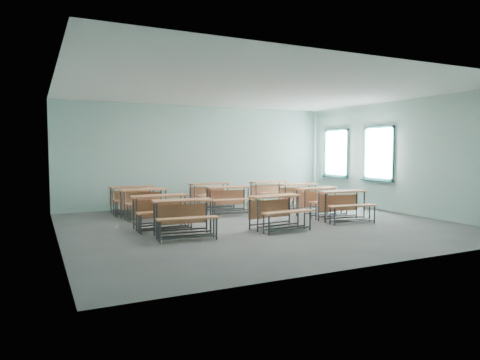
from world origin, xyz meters
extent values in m
cube|color=slate|center=(0.00, 0.00, -0.01)|extent=(9.00, 8.00, 0.02)
cube|color=white|center=(0.00, 0.00, 3.21)|extent=(9.00, 8.00, 0.02)
cube|color=#A0C8BD|center=(0.00, 4.01, 1.60)|extent=(9.00, 0.02, 3.20)
cube|color=#A0C8BD|center=(0.00, -4.01, 1.60)|extent=(9.00, 0.02, 3.20)
cube|color=#A0C8BD|center=(-4.51, 0.00, 1.60)|extent=(0.02, 8.00, 3.20)
cube|color=#A0C8BD|center=(4.51, 0.00, 1.60)|extent=(0.02, 8.00, 3.20)
cube|color=#1A4B4B|center=(4.47, 2.80, 0.93)|extent=(0.06, 1.20, 0.06)
cube|color=#1A4B4B|center=(4.47, 2.80, 2.47)|extent=(0.06, 1.20, 0.06)
cube|color=#1A4B4B|center=(4.47, 2.23, 1.70)|extent=(0.06, 0.06, 1.60)
cube|color=#1A4B4B|center=(4.47, 3.37, 1.70)|extent=(0.06, 0.06, 1.60)
cube|color=#1A4B4B|center=(4.47, 2.80, 1.70)|extent=(0.04, 0.04, 1.48)
cube|color=#1A4B4B|center=(4.47, 2.80, 1.70)|extent=(0.04, 1.08, 0.04)
cube|color=#1A4B4B|center=(4.43, 2.80, 0.87)|extent=(0.14, 1.28, 0.04)
cube|color=white|center=(4.50, 2.80, 1.70)|extent=(0.01, 1.08, 1.48)
cube|color=#1A4B4B|center=(4.47, 0.80, 0.93)|extent=(0.06, 1.20, 0.06)
cube|color=#1A4B4B|center=(4.47, 0.80, 2.47)|extent=(0.06, 1.20, 0.06)
cube|color=#1A4B4B|center=(4.47, 0.23, 1.70)|extent=(0.06, 0.06, 1.60)
cube|color=#1A4B4B|center=(4.47, 1.37, 1.70)|extent=(0.06, 0.06, 1.60)
cube|color=#1A4B4B|center=(4.47, 0.80, 1.70)|extent=(0.04, 0.04, 1.48)
cube|color=#1A4B4B|center=(4.47, 0.80, 1.70)|extent=(0.04, 1.08, 0.04)
cube|color=#1A4B4B|center=(4.43, 0.80, 0.87)|extent=(0.14, 1.28, 0.04)
cube|color=white|center=(4.50, 0.80, 1.70)|extent=(0.01, 1.08, 1.48)
cube|color=#BA6A43|center=(-2.12, -0.49, 0.75)|extent=(1.26, 0.54, 0.04)
cube|color=#BA6A43|center=(-2.10, -0.30, 0.43)|extent=(1.16, 0.14, 0.42)
cylinder|color=#383B3D|center=(-2.70, -0.59, 0.36)|extent=(0.04, 0.04, 0.73)
cylinder|color=#383B3D|center=(-1.58, -0.71, 0.36)|extent=(0.04, 0.04, 0.73)
cylinder|color=#383B3D|center=(-2.66, -0.27, 0.36)|extent=(0.04, 0.04, 0.73)
cylinder|color=#383B3D|center=(-1.54, -0.39, 0.36)|extent=(0.04, 0.04, 0.73)
cube|color=#383B3D|center=(-2.14, -0.65, 0.10)|extent=(1.12, 0.15, 0.03)
cube|color=#383B3D|center=(-2.10, -0.33, 0.10)|extent=(1.12, 0.15, 0.03)
cube|color=#BA6A43|center=(-2.17, -0.98, 0.44)|extent=(1.25, 0.38, 0.04)
cylinder|color=#383B3D|center=(-2.74, -1.01, 0.21)|extent=(0.04, 0.04, 0.42)
cylinder|color=#383B3D|center=(-1.62, -1.13, 0.21)|extent=(0.04, 0.04, 0.42)
cylinder|color=#383B3D|center=(-2.72, -0.82, 0.21)|extent=(0.04, 0.04, 0.42)
cylinder|color=#383B3D|center=(-1.60, -0.94, 0.21)|extent=(0.04, 0.04, 0.42)
cube|color=#383B3D|center=(-2.18, -1.07, 0.08)|extent=(1.12, 0.15, 0.03)
cube|color=#383B3D|center=(-2.16, -0.88, 0.08)|extent=(1.12, 0.15, 0.03)
cube|color=#BA6A43|center=(0.03, -0.59, 0.75)|extent=(1.26, 0.53, 0.04)
cube|color=#BA6A43|center=(0.01, -0.41, 0.43)|extent=(1.16, 0.13, 0.42)
cylinder|color=#383B3D|center=(-0.51, -0.81, 0.36)|extent=(0.04, 0.04, 0.73)
cylinder|color=#383B3D|center=(0.61, -0.70, 0.36)|extent=(0.04, 0.04, 0.73)
cylinder|color=#383B3D|center=(-0.54, -0.49, 0.36)|extent=(0.04, 0.04, 0.73)
cylinder|color=#383B3D|center=(0.57, -0.38, 0.36)|extent=(0.04, 0.04, 0.73)
cube|color=#383B3D|center=(0.05, -0.76, 0.10)|extent=(1.12, 0.14, 0.03)
cube|color=#383B3D|center=(0.01, -0.43, 0.10)|extent=(1.12, 0.14, 0.03)
cube|color=#BA6A43|center=(0.08, -1.08, 0.44)|extent=(1.24, 0.37, 0.04)
cylinder|color=#383B3D|center=(-0.47, -1.23, 0.21)|extent=(0.04, 0.04, 0.42)
cylinder|color=#383B3D|center=(0.65, -1.12, 0.21)|extent=(0.04, 0.04, 0.42)
cylinder|color=#383B3D|center=(-0.49, -1.04, 0.21)|extent=(0.04, 0.04, 0.42)
cylinder|color=#383B3D|center=(0.63, -0.93, 0.21)|extent=(0.04, 0.04, 0.42)
cube|color=#383B3D|center=(0.09, -1.18, 0.08)|extent=(1.12, 0.14, 0.03)
cube|color=#383B3D|center=(0.07, -0.99, 0.08)|extent=(1.12, 0.14, 0.03)
cube|color=#BA6A43|center=(2.12, -0.40, 0.75)|extent=(1.26, 0.55, 0.04)
cube|color=#BA6A43|center=(2.14, -0.21, 0.43)|extent=(1.16, 0.15, 0.42)
cylinder|color=#383B3D|center=(1.54, -0.50, 0.36)|extent=(0.04, 0.04, 0.73)
cylinder|color=#383B3D|center=(2.66, -0.63, 0.36)|extent=(0.04, 0.04, 0.73)
cylinder|color=#383B3D|center=(1.58, -0.17, 0.36)|extent=(0.04, 0.04, 0.73)
cylinder|color=#383B3D|center=(2.69, -0.30, 0.36)|extent=(0.04, 0.04, 0.73)
cube|color=#383B3D|center=(2.10, -0.56, 0.10)|extent=(1.12, 0.16, 0.03)
cube|color=#383B3D|center=(2.14, -0.24, 0.10)|extent=(1.12, 0.16, 0.03)
cube|color=#BA6A43|center=(2.06, -0.89, 0.44)|extent=(1.25, 0.39, 0.04)
cylinder|color=#383B3D|center=(1.49, -0.92, 0.21)|extent=(0.04, 0.04, 0.42)
cylinder|color=#383B3D|center=(2.61, -1.05, 0.21)|extent=(0.04, 0.04, 0.42)
cylinder|color=#383B3D|center=(1.51, -0.73, 0.21)|extent=(0.04, 0.04, 0.42)
cylinder|color=#383B3D|center=(2.63, -0.86, 0.21)|extent=(0.04, 0.04, 0.42)
cube|color=#383B3D|center=(2.05, -0.98, 0.08)|extent=(1.12, 0.16, 0.03)
cube|color=#383B3D|center=(2.07, -0.79, 0.08)|extent=(1.12, 0.16, 0.03)
cube|color=#BA6A43|center=(-2.31, 0.60, 0.75)|extent=(1.23, 0.41, 0.04)
cube|color=#BA6A43|center=(-2.31, 0.79, 0.43)|extent=(1.16, 0.02, 0.42)
cylinder|color=#383B3D|center=(-2.87, 0.44, 0.36)|extent=(0.04, 0.04, 0.73)
cylinder|color=#383B3D|center=(-1.75, 0.44, 0.36)|extent=(0.04, 0.04, 0.73)
cylinder|color=#383B3D|center=(-2.87, 0.77, 0.36)|extent=(0.04, 0.04, 0.73)
cylinder|color=#383B3D|center=(-1.75, 0.76, 0.36)|extent=(0.04, 0.04, 0.73)
cube|color=#383B3D|center=(-2.31, 0.44, 0.10)|extent=(1.12, 0.03, 0.03)
cube|color=#383B3D|center=(-2.31, 0.77, 0.10)|extent=(1.12, 0.03, 0.03)
cube|color=#BA6A43|center=(-2.31, 0.11, 0.44)|extent=(1.23, 0.26, 0.04)
cylinder|color=#383B3D|center=(-2.88, 0.02, 0.21)|extent=(0.04, 0.04, 0.42)
cylinder|color=#383B3D|center=(-1.75, 0.01, 0.21)|extent=(0.04, 0.04, 0.42)
cylinder|color=#383B3D|center=(-2.87, 0.21, 0.21)|extent=(0.04, 0.04, 0.42)
cylinder|color=#383B3D|center=(-1.75, 0.21, 0.21)|extent=(0.04, 0.04, 0.42)
cube|color=#383B3D|center=(-2.31, 0.01, 0.08)|extent=(1.12, 0.03, 0.03)
cube|color=#383B3D|center=(-2.31, 0.21, 0.08)|extent=(1.12, 0.03, 0.03)
cube|color=#BA6A43|center=(2.09, 0.63, 0.75)|extent=(1.27, 0.56, 0.04)
cube|color=#BA6A43|center=(2.06, 0.82, 0.43)|extent=(1.16, 0.16, 0.42)
cylinder|color=#383B3D|center=(1.55, 0.40, 0.36)|extent=(0.04, 0.04, 0.73)
cylinder|color=#383B3D|center=(2.67, 0.54, 0.36)|extent=(0.04, 0.04, 0.73)
cylinder|color=#383B3D|center=(1.51, 0.72, 0.36)|extent=(0.04, 0.04, 0.73)
cylinder|color=#383B3D|center=(2.62, 0.86, 0.36)|extent=(0.04, 0.04, 0.73)
cube|color=#383B3D|center=(2.11, 0.47, 0.10)|extent=(1.12, 0.17, 0.03)
cube|color=#383B3D|center=(2.07, 0.79, 0.10)|extent=(1.12, 0.17, 0.03)
cube|color=#BA6A43|center=(2.15, 0.14, 0.44)|extent=(1.25, 0.40, 0.04)
cylinder|color=#383B3D|center=(1.60, -0.02, 0.21)|extent=(0.04, 0.04, 0.42)
cylinder|color=#383B3D|center=(2.72, 0.12, 0.21)|extent=(0.04, 0.04, 0.42)
cylinder|color=#383B3D|center=(1.58, 0.17, 0.21)|extent=(0.04, 0.04, 0.42)
cylinder|color=#383B3D|center=(2.69, 0.31, 0.21)|extent=(0.04, 0.04, 0.42)
cube|color=#383B3D|center=(2.16, 0.05, 0.08)|extent=(1.12, 0.17, 0.03)
cube|color=#383B3D|center=(2.14, 0.24, 0.08)|extent=(1.12, 0.17, 0.03)
cube|color=#BA6A43|center=(-2.28, 2.29, 0.75)|extent=(1.27, 0.56, 0.04)
cube|color=#BA6A43|center=(-2.31, 2.48, 0.43)|extent=(1.16, 0.17, 0.42)
cylinder|color=#383B3D|center=(-2.82, 2.06, 0.36)|extent=(0.04, 0.04, 0.73)
cylinder|color=#383B3D|center=(-1.71, 2.20, 0.36)|extent=(0.04, 0.04, 0.73)
cylinder|color=#383B3D|center=(-2.86, 2.38, 0.36)|extent=(0.04, 0.04, 0.73)
cylinder|color=#383B3D|center=(-1.75, 2.52, 0.36)|extent=(0.04, 0.04, 0.73)
cube|color=#383B3D|center=(-2.26, 2.13, 0.10)|extent=(1.12, 0.17, 0.03)
cube|color=#383B3D|center=(-2.30, 2.45, 0.10)|extent=(1.12, 0.17, 0.03)
cube|color=#BA6A43|center=(-2.22, 1.80, 0.44)|extent=(1.25, 0.41, 0.04)
cylinder|color=#383B3D|center=(-2.77, 1.64, 0.21)|extent=(0.04, 0.04, 0.42)
cylinder|color=#383B3D|center=(-1.65, 1.78, 0.21)|extent=(0.04, 0.04, 0.42)
cylinder|color=#383B3D|center=(-2.79, 1.83, 0.21)|extent=(0.04, 0.04, 0.42)
cylinder|color=#383B3D|center=(-1.68, 1.97, 0.21)|extent=(0.04, 0.04, 0.42)
cube|color=#383B3D|center=(-2.21, 1.71, 0.08)|extent=(1.12, 0.17, 0.03)
cube|color=#383B3D|center=(-2.23, 1.90, 0.08)|extent=(1.12, 0.17, 0.03)
cube|color=#BA6A43|center=(0.03, 2.00, 0.75)|extent=(1.26, 0.52, 0.04)
cube|color=#BA6A43|center=(0.05, 2.19, 0.43)|extent=(1.16, 0.12, 0.42)
cylinder|color=#383B3D|center=(-0.54, 1.89, 0.36)|extent=(0.04, 0.04, 0.73)
cylinder|color=#383B3D|center=(0.58, 1.79, 0.36)|extent=(0.04, 0.04, 0.73)
cylinder|color=#383B3D|center=(-0.51, 2.21, 0.36)|extent=(0.04, 0.04, 0.73)
cylinder|color=#383B3D|center=(0.61, 2.11, 0.36)|extent=(0.04, 0.04, 0.73)
cube|color=#383B3D|center=(0.02, 1.84, 0.10)|extent=(1.12, 0.13, 0.03)
cube|color=#383B3D|center=(0.05, 2.16, 0.10)|extent=(1.12, 0.13, 0.03)
cube|color=#BA6A43|center=(-0.01, 1.51, 0.44)|extent=(1.24, 0.36, 0.04)
cylinder|color=#383B3D|center=(-0.58, 1.47, 0.21)|extent=(0.04, 0.04, 0.42)
cylinder|color=#383B3D|center=(0.54, 1.36, 0.21)|extent=(0.04, 0.04, 0.42)
cylinder|color=#383B3D|center=(-0.56, 1.66, 0.21)|extent=(0.04, 0.04, 0.42)
cylinder|color=#383B3D|center=(0.56, 1.56, 0.21)|extent=(0.04, 0.04, 0.42)
cube|color=#383B3D|center=(-0.02, 1.42, 0.08)|extent=(1.12, 0.13, 0.03)
cube|color=#383B3D|center=(0.00, 1.61, 0.08)|extent=(1.12, 0.13, 0.03)
cube|color=#BA6A43|center=(2.38, 2.01, 0.75)|extent=(1.24, 0.46, 0.04)
cube|color=#BA6A43|center=(2.37, 2.19, 0.43)|extent=(1.16, 0.07, 0.42)
cylinder|color=#383B3D|center=(1.83, 1.82, 0.36)|extent=(0.04, 0.04, 0.73)
cylinder|color=#383B3D|center=(2.95, 1.87, 0.36)|extent=(0.04, 0.04, 0.73)
cylinder|color=#383B3D|center=(1.81, 2.14, 0.36)|extent=(0.04, 0.04, 0.73)
cylinder|color=#383B3D|center=(2.94, 2.19, 0.36)|extent=(0.04, 0.04, 0.73)
cube|color=#383B3D|center=(2.39, 1.84, 0.10)|extent=(1.12, 0.08, 0.03)
cube|color=#383B3D|center=(2.38, 2.17, 0.10)|extent=(1.12, 0.08, 0.03)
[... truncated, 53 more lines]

